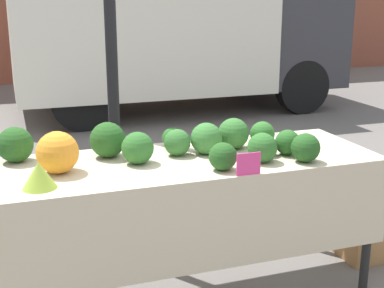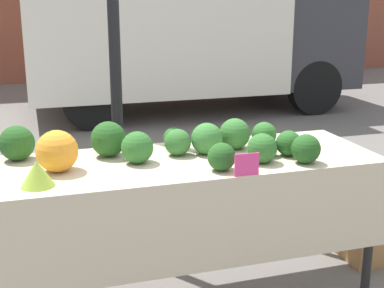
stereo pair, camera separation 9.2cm
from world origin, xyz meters
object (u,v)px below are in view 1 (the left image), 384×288
at_px(orange_cauliflower, 57,152).
at_px(price_sign, 249,164).
at_px(parked_truck, 166,9).
at_px(produce_crate, 374,236).

relative_size(orange_cauliflower, price_sign, 1.66).
bearing_deg(parked_truck, orange_cauliflower, -111.88).
bearing_deg(orange_cauliflower, parked_truck, 68.12).
relative_size(orange_cauliflower, produce_crate, 0.45).
xyz_separation_m(parked_truck, price_sign, (-1.16, -5.37, -0.60)).
height_order(parked_truck, price_sign, parked_truck).
bearing_deg(produce_crate, price_sign, -159.40).
bearing_deg(orange_cauliflower, price_sign, -20.98).
height_order(orange_cauliflower, produce_crate, orange_cauliflower).
distance_m(orange_cauliflower, price_sign, 0.92).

